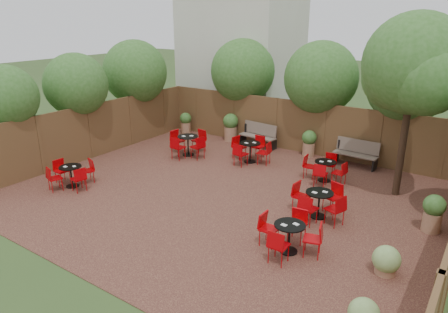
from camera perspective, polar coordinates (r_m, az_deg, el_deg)
The scene contains 12 objects.
ground at distance 12.20m, azimuth 0.24°, elevation -5.43°, with size 80.00×80.00×0.00m, color #354F23.
courtyard_paving at distance 12.19m, azimuth 0.24°, elevation -5.39°, with size 12.00×10.00×0.02m, color #3D1C18.
fence_back at distance 16.02m, azimuth 10.35°, elevation 4.09°, with size 12.00×0.08×2.00m, color brown.
fence_left at distance 15.82m, azimuth -18.09°, elevation 3.25°, with size 0.08×10.00×2.00m, color brown.
neighbour_building at distance 20.28m, azimuth 2.49°, elevation 16.08°, with size 5.00×4.00×8.00m, color beige.
overhang_foliage at distance 14.92m, azimuth 4.26°, elevation 10.22°, with size 15.77×10.67×2.75m.
courtyard_tree at distance 12.32m, azimuth 24.80°, elevation 10.90°, with size 2.86×2.77×5.18m.
park_bench_left at distance 16.49m, azimuth 4.82°, elevation 3.00°, with size 1.59×0.68×0.95m.
park_bench_right at distance 15.05m, azimuth 17.88°, elevation 0.49°, with size 1.52×0.55×0.93m.
bistro_tables at distance 12.77m, azimuth 1.51°, elevation -2.18°, with size 8.59×6.48×0.87m.
planters at distance 15.53m, azimuth 5.81°, elevation 2.21°, with size 11.11×4.21×1.16m.
low_shrubs at distance 7.76m, azimuth 16.47°, elevation -19.49°, with size 1.23×3.88×0.68m.
Camera 1 is at (6.21, -9.19, 5.06)m, focal length 32.94 mm.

